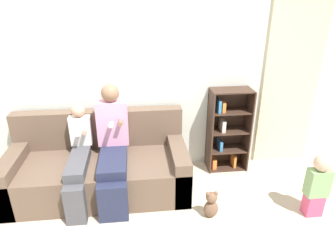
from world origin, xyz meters
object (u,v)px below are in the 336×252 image
Objects in this scene: child_seated at (78,159)px; toddler_standing at (318,184)px; teddy_bear at (211,205)px; couch at (100,168)px; bookshelf at (226,131)px; adult_seated at (112,145)px.

child_seated is 2.60m from toddler_standing.
teddy_bear is (-1.11, 0.08, -0.24)m from toddler_standing.
couch is 1.96× the size of child_seated.
bookshelf reaches higher than toddler_standing.
child_seated is at bearing -169.85° from adult_seated.
couch is 1.71m from bookshelf.
child_seated reaches higher than teddy_bear.
couch is 1.86× the size of bookshelf.
toddler_standing is (2.33, -0.74, 0.09)m from couch.
child_seated is (-0.20, -0.17, 0.23)m from couch.
adult_seated is 1.21× the size of child_seated.
teddy_bear is (-0.43, -1.00, -0.39)m from bookshelf.
bookshelf is at bearing 11.78° from couch.
child_seated is 0.95× the size of bookshelf.
couch is 1.62× the size of adult_seated.
adult_seated is 4.02× the size of teddy_bear.
adult_seated reaches higher than bookshelf.
couch is at bearing 40.14° from child_seated.
child_seated is 1.45× the size of toddler_standing.
adult_seated is 1.28m from teddy_bear.
child_seated is at bearing 161.08° from teddy_bear.
toddler_standing is (2.53, -0.57, -0.14)m from child_seated.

